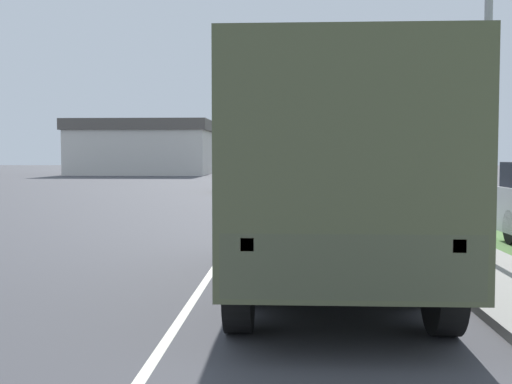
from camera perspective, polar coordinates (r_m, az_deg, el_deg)
ground_plane at (r=39.88m, az=1.04°, el=0.43°), size 180.00×180.00×0.00m
lane_centre_stripe at (r=39.88m, az=1.04°, el=0.44°), size 0.12×120.00×0.00m
sidewalk_right at (r=39.98m, az=7.50°, el=0.50°), size 1.80×120.00×0.12m
grass_strip_right at (r=40.58m, az=13.71°, el=0.40°), size 7.00×120.00×0.02m
military_truck at (r=9.11m, az=6.52°, el=1.80°), size 2.52×7.11×3.13m
car_nearest_ahead at (r=23.06m, az=3.88°, el=-0.08°), size 1.71×4.63×1.36m
car_second_ahead at (r=34.97m, az=-1.88°, el=1.14°), size 1.77×4.13×1.49m
car_third_ahead at (r=45.34m, az=-0.83°, el=1.73°), size 1.81×4.07×1.71m
car_fourth_ahead at (r=55.79m, az=3.74°, el=1.97°), size 1.78×4.62×1.60m
car_farthest_ahead at (r=66.48m, az=3.03°, el=2.19°), size 1.93×4.62×1.63m
lamp_post at (r=12.09m, az=18.91°, el=12.98°), size 1.69×0.24×6.52m
tree_far_right at (r=32.71m, az=15.07°, el=9.10°), size 3.51×3.51×7.14m
building_distant at (r=68.22m, az=-9.97°, el=3.93°), size 14.39×10.86×5.59m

